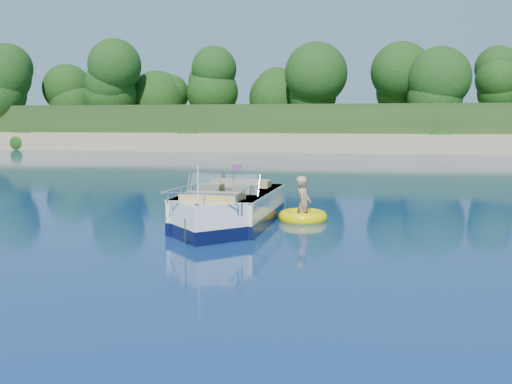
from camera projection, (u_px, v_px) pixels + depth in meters
ground at (301, 246)px, 11.93m from camera, size 160.00×160.00×0.00m
shoreline at (361, 133)px, 73.82m from camera, size 170.00×59.00×6.00m
treeline at (357, 87)px, 51.11m from camera, size 150.00×7.12×8.19m
motorboat at (227, 212)px, 14.08m from camera, size 2.15×5.72×1.90m
tow_tube at (303, 217)px, 14.99m from camera, size 1.39×1.39×0.34m
boy at (303, 220)px, 14.99m from camera, size 0.38×0.85×1.67m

